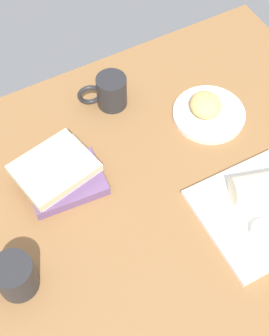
% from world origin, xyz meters
% --- Properties ---
extents(dining_table, '(1.10, 0.90, 0.04)m').
position_xyz_m(dining_table, '(0.00, 0.00, 0.02)').
color(dining_table, olive).
rests_on(dining_table, ground).
extents(round_plate, '(0.19, 0.19, 0.01)m').
position_xyz_m(round_plate, '(-0.20, -0.13, 0.05)').
color(round_plate, silver).
rests_on(round_plate, dining_table).
extents(scone_pastry, '(0.11, 0.11, 0.05)m').
position_xyz_m(scone_pastry, '(-0.20, -0.14, 0.08)').
color(scone_pastry, '#DEB768').
rests_on(scone_pastry, round_plate).
extents(square_plate, '(0.26, 0.26, 0.02)m').
position_xyz_m(square_plate, '(-0.14, 0.17, 0.05)').
color(square_plate, white).
rests_on(square_plate, dining_table).
extents(sauce_cup, '(0.05, 0.05, 0.03)m').
position_xyz_m(sauce_cup, '(-0.11, 0.22, 0.07)').
color(sauce_cup, silver).
rests_on(sauce_cup, square_plate).
extents(breakfast_wrap, '(0.14, 0.10, 0.07)m').
position_xyz_m(breakfast_wrap, '(-0.17, 0.13, 0.09)').
color(breakfast_wrap, beige).
rests_on(breakfast_wrap, square_plate).
extents(book_stack, '(0.21, 0.18, 0.07)m').
position_xyz_m(book_stack, '(0.22, -0.12, 0.08)').
color(book_stack, '#6B4C7A').
rests_on(book_stack, dining_table).
extents(coffee_mug, '(0.13, 0.09, 0.09)m').
position_xyz_m(coffee_mug, '(0.41, 0.07, 0.09)').
color(coffee_mug, '#262628').
rests_on(coffee_mug, dining_table).
extents(second_mug, '(0.13, 0.08, 0.09)m').
position_xyz_m(second_mug, '(0.01, -0.29, 0.09)').
color(second_mug, '#262628').
rests_on(second_mug, dining_table).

